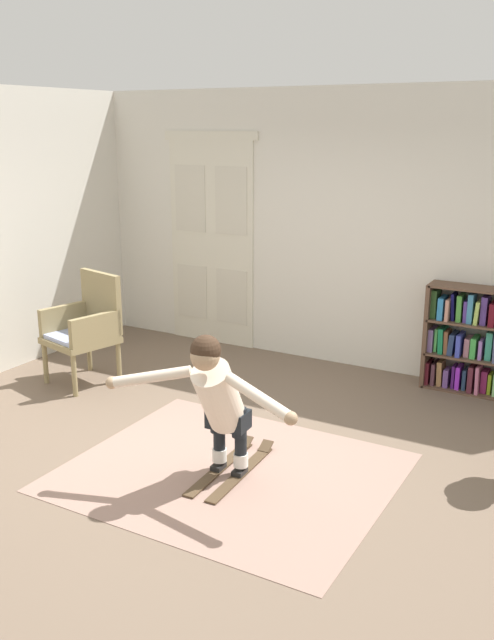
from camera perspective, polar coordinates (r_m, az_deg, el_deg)
name	(u,v)px	position (r m, az deg, el deg)	size (l,w,h in m)	color
ground_plane	(212,454)	(5.62, -2.85, -10.95)	(7.20, 7.20, 0.00)	brown
back_wall	(343,230)	(7.42, 7.84, 7.31)	(6.00, 0.10, 2.90)	silver
double_door	(212,240)	(8.12, -2.91, 6.59)	(1.22, 0.05, 2.45)	beige
rug	(230,472)	(5.35, -1.39, -12.34)	(2.36, 1.99, 0.01)	gray
wicker_chair	(86,326)	(7.12, -13.04, -0.47)	(0.73, 0.73, 1.10)	#8F7E55
skis_pair	(232,468)	(5.37, -1.22, -12.02)	(0.32, 0.98, 0.07)	#4C3926
person_skier	(217,395)	(4.91, -2.45, -6.14)	(1.46, 0.66, 1.10)	white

